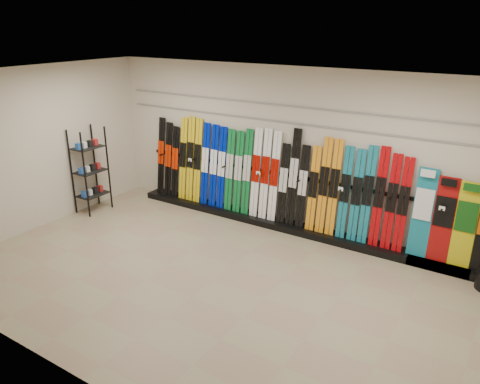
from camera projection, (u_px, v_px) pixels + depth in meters
The scene contains 10 objects.
floor at pixel (214, 280), 7.15m from camera, with size 8.00×8.00×0.00m, color tan.
back_wall at pixel (291, 150), 8.61m from camera, with size 8.00×8.00×0.00m, color beige.
left_wall at pixel (36, 149), 8.65m from camera, with size 5.00×5.00×0.00m, color beige.
ceiling at pixel (209, 81), 6.11m from camera, with size 8.00×8.00×0.00m, color silver.
ski_rack_base at pixel (294, 228), 8.82m from camera, with size 8.00×0.40×0.12m, color black.
skis at pixel (265, 176), 8.90m from camera, with size 5.37×0.25×1.81m.
snowboards at pixel (464, 223), 7.18m from camera, with size 1.57×0.23×1.45m.
accessory_rack at pixel (90, 170), 9.50m from camera, with size 0.40×0.60×1.74m, color black.
slatwall_rail_0 at pixel (292, 123), 8.42m from camera, with size 7.60×0.02×0.03m, color gray.
slatwall_rail_1 at pixel (292, 106), 8.32m from camera, with size 7.60×0.02×0.03m, color gray.
Camera 1 is at (3.69, -5.05, 3.75)m, focal length 35.00 mm.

